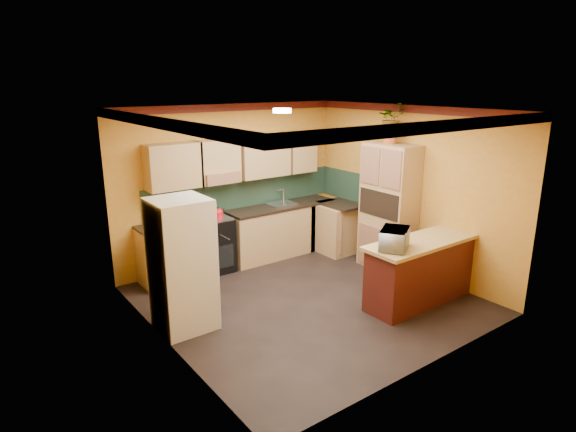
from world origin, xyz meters
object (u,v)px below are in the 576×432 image
at_px(fridge, 182,265).
at_px(pantry, 389,208).
at_px(breakfast_bar, 422,272).
at_px(stove, 213,245).
at_px(microwave, 395,239).
at_px(base_cabinets_back, 245,238).

height_order(fridge, pantry, pantry).
bearing_deg(breakfast_bar, fridge, 156.66).
bearing_deg(breakfast_bar, stove, 123.60).
height_order(fridge, microwave, fridge).
distance_m(stove, pantry, 2.96).
distance_m(base_cabinets_back, breakfast_bar, 3.05).
bearing_deg(stove, pantry, -33.85).
xyz_separation_m(fridge, microwave, (2.42, -1.31, 0.22)).
height_order(base_cabinets_back, breakfast_bar, same).
xyz_separation_m(stove, pantry, (2.41, -1.62, 0.59)).
bearing_deg(breakfast_bar, microwave, 180.00).
xyz_separation_m(pantry, microwave, (-1.18, -1.18, 0.02)).
relative_size(base_cabinets_back, stove, 4.01).
distance_m(base_cabinets_back, fridge, 2.38).
bearing_deg(pantry, breakfast_bar, -115.18).
xyz_separation_m(base_cabinets_back, stove, (-0.62, -0.00, 0.02)).
height_order(stove, microwave, microwave).
bearing_deg(fridge, stove, 51.14).
bearing_deg(stove, fridge, -128.86).
relative_size(base_cabinets_back, fridge, 2.15).
relative_size(pantry, breakfast_bar, 1.17).
xyz_separation_m(base_cabinets_back, pantry, (1.78, -1.62, 0.61)).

